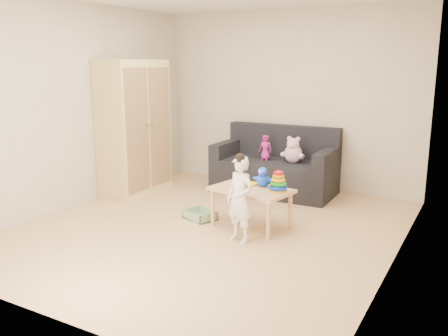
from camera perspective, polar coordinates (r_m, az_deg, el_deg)
The scene contains 13 objects.
room at distance 5.15m, azimuth -1.86°, elevation 6.61°, with size 4.50×4.50×4.50m.
wardrobe at distance 6.85m, azimuth -10.76°, elevation 4.82°, with size 0.52×1.04×1.88m, color #E9D17F.
sofa at distance 6.84m, azimuth 6.05°, elevation -1.02°, with size 1.69×0.85×0.48m, color black.
play_table at distance 5.38m, azimuth 3.25°, elevation -4.82°, with size 0.87×0.55×0.46m, color #E6B37E.
storage_bin at distance 5.70m, azimuth -2.90°, elevation -5.64°, with size 0.36×0.27×0.11m, color gray, non-canonical shape.
toddler at distance 4.89m, azimuth 1.92°, elevation -3.93°, with size 0.33×0.22×0.89m, color white.
pink_bear at distance 6.63m, azimuth 8.34°, elevation 1.96°, with size 0.27×0.23×0.31m, color #E0A5BD, non-canonical shape.
doll at distance 6.76m, azimuth 5.00°, elevation 2.44°, with size 0.18×0.12×0.35m, color #AA1F79.
ring_stacker at distance 5.19m, azimuth 6.54°, elevation -1.84°, with size 0.20×0.20×0.23m.
brown_bottle at distance 5.33m, azimuth 6.29°, elevation -1.45°, with size 0.07×0.07×0.22m.
blue_plush at distance 5.37m, azimuth 4.72°, elevation -1.04°, with size 0.19×0.15×0.23m, color #1C56FF, non-canonical shape.
wooden_figure at distance 5.33m, azimuth 2.76°, elevation -1.76°, with size 0.05×0.04×0.11m, color brown, non-canonical shape.
yellow_book at distance 5.47m, azimuth 2.94°, elevation -1.92°, with size 0.21×0.21×0.02m, color yellow.
Camera 1 is at (2.66, -4.38, 1.83)m, focal length 38.00 mm.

